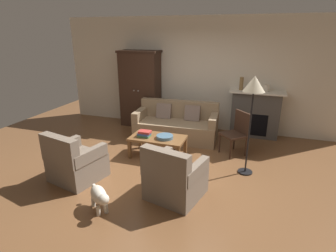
{
  "coord_description": "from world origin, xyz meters",
  "views": [
    {
      "loc": [
        1.53,
        -4.23,
        2.42
      ],
      "look_at": [
        -0.16,
        0.83,
        0.55
      ],
      "focal_mm": 28.76,
      "sensor_mm": 36.0,
      "label": 1
    }
  ],
  "objects_px": {
    "floor_lamp": "(254,90)",
    "armchair_near_right": "(174,179)",
    "armoire": "(140,89)",
    "mantel_vase_bronze": "(241,84)",
    "dog": "(99,196)",
    "side_chair_wooden": "(237,130)",
    "couch": "(176,125)",
    "coffee_table": "(158,140)",
    "fruit_bowl": "(165,137)",
    "mantel_vase_cream": "(266,88)",
    "armchair_near_left": "(75,163)",
    "book_stack": "(144,134)",
    "fireplace": "(255,114)"
  },
  "relations": [
    {
      "from": "fruit_bowl",
      "to": "dog",
      "type": "relative_size",
      "value": 0.7
    },
    {
      "from": "mantel_vase_bronze",
      "to": "armchair_near_left",
      "type": "distance_m",
      "value": 4.07
    },
    {
      "from": "side_chair_wooden",
      "to": "floor_lamp",
      "type": "relative_size",
      "value": 0.51
    },
    {
      "from": "mantel_vase_bronze",
      "to": "fruit_bowl",
      "type": "bearing_deg",
      "value": -125.04
    },
    {
      "from": "mantel_vase_cream",
      "to": "dog",
      "type": "height_order",
      "value": "mantel_vase_cream"
    },
    {
      "from": "side_chair_wooden",
      "to": "floor_lamp",
      "type": "height_order",
      "value": "floor_lamp"
    },
    {
      "from": "side_chair_wooden",
      "to": "coffee_table",
      "type": "bearing_deg",
      "value": -156.83
    },
    {
      "from": "book_stack",
      "to": "floor_lamp",
      "type": "distance_m",
      "value": 2.26
    },
    {
      "from": "armchair_near_left",
      "to": "armchair_near_right",
      "type": "distance_m",
      "value": 1.76
    },
    {
      "from": "armoire",
      "to": "armchair_near_right",
      "type": "relative_size",
      "value": 2.14
    },
    {
      "from": "coffee_table",
      "to": "floor_lamp",
      "type": "bearing_deg",
      "value": -4.54
    },
    {
      "from": "floor_lamp",
      "to": "armchair_near_left",
      "type": "bearing_deg",
      "value": -156.89
    },
    {
      "from": "fireplace",
      "to": "coffee_table",
      "type": "distance_m",
      "value": 2.58
    },
    {
      "from": "armoire",
      "to": "armchair_near_right",
      "type": "distance_m",
      "value": 3.62
    },
    {
      "from": "coffee_table",
      "to": "book_stack",
      "type": "height_order",
      "value": "book_stack"
    },
    {
      "from": "fireplace",
      "to": "dog",
      "type": "distance_m",
      "value": 4.26
    },
    {
      "from": "couch",
      "to": "mantel_vase_cream",
      "type": "relative_size",
      "value": 11.87
    },
    {
      "from": "couch",
      "to": "book_stack",
      "type": "height_order",
      "value": "couch"
    },
    {
      "from": "armoire",
      "to": "armchair_near_left",
      "type": "distance_m",
      "value": 3.13
    },
    {
      "from": "armchair_near_left",
      "to": "book_stack",
      "type": "bearing_deg",
      "value": 59.09
    },
    {
      "from": "couch",
      "to": "coffee_table",
      "type": "relative_size",
      "value": 1.78
    },
    {
      "from": "fireplace",
      "to": "armoire",
      "type": "xyz_separation_m",
      "value": [
        -2.95,
        -0.08,
        0.43
      ]
    },
    {
      "from": "floor_lamp",
      "to": "dog",
      "type": "xyz_separation_m",
      "value": [
        -1.9,
        -1.81,
        -1.28
      ]
    },
    {
      "from": "fruit_bowl",
      "to": "mantel_vase_bronze",
      "type": "bearing_deg",
      "value": 54.96
    },
    {
      "from": "fireplace",
      "to": "dog",
      "type": "bearing_deg",
      "value": -117.57
    },
    {
      "from": "armoire",
      "to": "book_stack",
      "type": "xyz_separation_m",
      "value": [
        0.87,
        -1.8,
        -0.51
      ]
    },
    {
      "from": "fruit_bowl",
      "to": "armchair_near_left",
      "type": "distance_m",
      "value": 1.75
    },
    {
      "from": "fruit_bowl",
      "to": "mantel_vase_cream",
      "type": "bearing_deg",
      "value": 44.74
    },
    {
      "from": "book_stack",
      "to": "floor_lamp",
      "type": "relative_size",
      "value": 0.15
    },
    {
      "from": "fireplace",
      "to": "fruit_bowl",
      "type": "height_order",
      "value": "fireplace"
    },
    {
      "from": "fruit_bowl",
      "to": "fireplace",
      "type": "bearing_deg",
      "value": 47.97
    },
    {
      "from": "couch",
      "to": "armchair_near_left",
      "type": "bearing_deg",
      "value": -114.24
    },
    {
      "from": "fireplace",
      "to": "armchair_near_right",
      "type": "relative_size",
      "value": 1.36
    },
    {
      "from": "fireplace",
      "to": "coffee_table",
      "type": "xyz_separation_m",
      "value": [
        -1.81,
        -1.82,
        -0.2
      ]
    },
    {
      "from": "fireplace",
      "to": "mantel_vase_cream",
      "type": "distance_m",
      "value": 0.66
    },
    {
      "from": "armchair_near_right",
      "to": "floor_lamp",
      "type": "height_order",
      "value": "floor_lamp"
    },
    {
      "from": "armchair_near_right",
      "to": "floor_lamp",
      "type": "bearing_deg",
      "value": 48.63
    },
    {
      "from": "floor_lamp",
      "to": "armchair_near_right",
      "type": "bearing_deg",
      "value": -131.37
    },
    {
      "from": "fireplace",
      "to": "armchair_near_left",
      "type": "xyz_separation_m",
      "value": [
        -2.83,
        -3.13,
        -0.25
      ]
    },
    {
      "from": "armoire",
      "to": "armchair_near_left",
      "type": "height_order",
      "value": "armoire"
    },
    {
      "from": "armoire",
      "to": "mantel_vase_bronze",
      "type": "height_order",
      "value": "armoire"
    },
    {
      "from": "couch",
      "to": "fireplace",
      "type": "bearing_deg",
      "value": 22.81
    },
    {
      "from": "mantel_vase_bronze",
      "to": "dog",
      "type": "relative_size",
      "value": 0.64
    },
    {
      "from": "couch",
      "to": "mantel_vase_bronze",
      "type": "xyz_separation_m",
      "value": [
        1.37,
        0.72,
        0.96
      ]
    },
    {
      "from": "fireplace",
      "to": "mantel_vase_cream",
      "type": "bearing_deg",
      "value": -5.69
    },
    {
      "from": "side_chair_wooden",
      "to": "mantel_vase_cream",
      "type": "bearing_deg",
      "value": 66.88
    },
    {
      "from": "coffee_table",
      "to": "armchair_near_left",
      "type": "relative_size",
      "value": 1.19
    },
    {
      "from": "book_stack",
      "to": "floor_lamp",
      "type": "height_order",
      "value": "floor_lamp"
    },
    {
      "from": "armchair_near_left",
      "to": "floor_lamp",
      "type": "height_order",
      "value": "floor_lamp"
    },
    {
      "from": "book_stack",
      "to": "armoire",
      "type": "bearing_deg",
      "value": 115.87
    }
  ]
}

